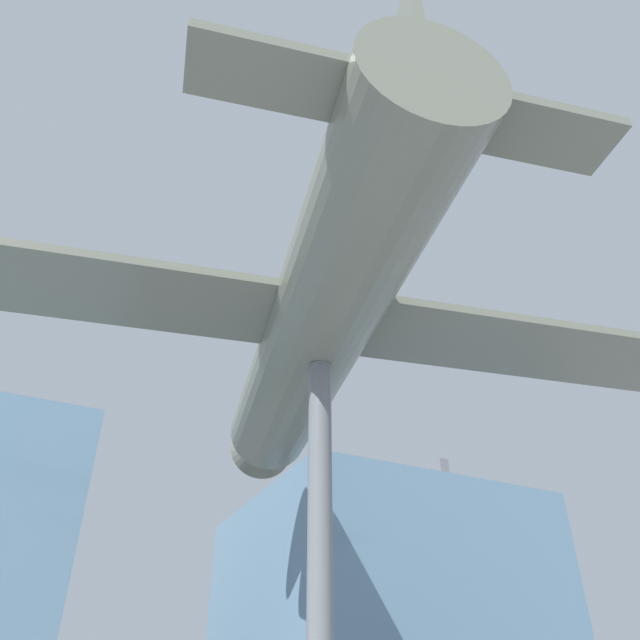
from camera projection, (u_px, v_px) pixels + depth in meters
name	position (u px, v px, depth m)	size (l,w,h in m)	color
glass_pavilion_right	(382.00, 639.00, 22.71)	(10.24, 10.31, 9.87)	#60849E
support_pylon_central	(320.00, 578.00, 10.22)	(0.44, 0.44, 7.95)	slate
suspended_airplane	(317.00, 327.00, 13.27)	(19.70, 14.05, 3.51)	slate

